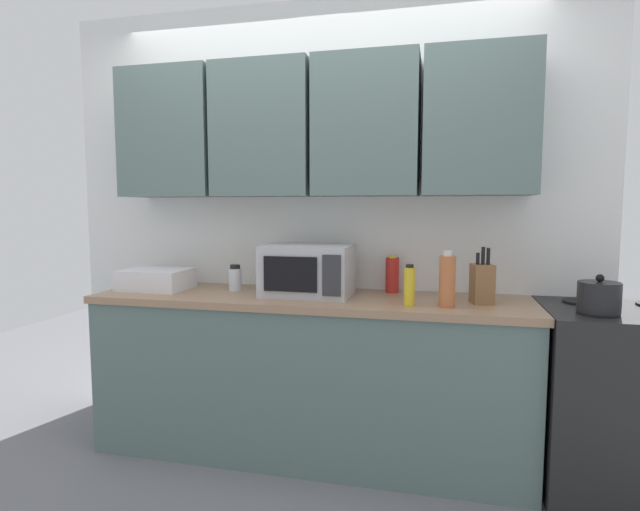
{
  "coord_description": "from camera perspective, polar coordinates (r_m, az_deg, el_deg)",
  "views": [
    {
      "loc": [
        0.7,
        -2.94,
        1.39
      ],
      "look_at": [
        0.05,
        -0.25,
        1.12
      ],
      "focal_mm": 28.09,
      "sensor_mm": 36.0,
      "label": 1
    }
  ],
  "objects": [
    {
      "name": "counter_run",
      "position": [
        2.89,
        -1.27,
        -13.37
      ],
      "size": [
        2.39,
        0.63,
        0.9
      ],
      "color": "slate",
      "rests_on": "ground_plane"
    },
    {
      "name": "bottle_yellow_mustard",
      "position": [
        2.53,
        10.14,
        -3.43
      ],
      "size": [
        0.05,
        0.05,
        0.21
      ],
      "color": "gold",
      "rests_on": "counter_run"
    },
    {
      "name": "knife_block",
      "position": [
        2.68,
        17.98,
        -3.0
      ],
      "size": [
        0.12,
        0.14,
        0.29
      ],
      "color": "brown",
      "rests_on": "counter_run"
    },
    {
      "name": "bottle_spice_jar",
      "position": [
        2.53,
        14.29,
        -2.8
      ],
      "size": [
        0.08,
        0.08,
        0.28
      ],
      "color": "#BC6638",
      "rests_on": "counter_run"
    },
    {
      "name": "dish_rack",
      "position": [
        3.14,
        -18.15,
        -2.58
      ],
      "size": [
        0.38,
        0.3,
        0.12
      ],
      "primitive_type": "cube",
      "color": "silver",
      "rests_on": "counter_run"
    },
    {
      "name": "wall_back_with_cabinets",
      "position": [
        2.97,
        -0.16,
        9.15
      ],
      "size": [
        3.26,
        0.38,
        2.6
      ],
      "color": "white",
      "rests_on": "ground_plane"
    },
    {
      "name": "microwave",
      "position": [
        2.78,
        -1.37,
        -1.68
      ],
      "size": [
        0.48,
        0.37,
        0.28
      ],
      "color": "#B7B7BC",
      "rests_on": "counter_run"
    },
    {
      "name": "bottle_clear_tall",
      "position": [
        2.99,
        -9.64,
        -2.56
      ],
      "size": [
        0.08,
        0.08,
        0.15
      ],
      "color": "silver",
      "rests_on": "counter_run"
    },
    {
      "name": "bottle_red_sauce",
      "position": [
        2.9,
        8.23,
        -2.17
      ],
      "size": [
        0.08,
        0.08,
        0.22
      ],
      "color": "red",
      "rests_on": "counter_run"
    },
    {
      "name": "kettle",
      "position": [
        2.62,
        29.19,
        -4.13
      ],
      "size": [
        0.18,
        0.18,
        0.17
      ],
      "color": "black",
      "rests_on": "stove_range"
    },
    {
      "name": "stove_range",
      "position": [
        2.92,
        31.23,
        -13.99
      ],
      "size": [
        0.76,
        0.64,
        0.91
      ],
      "color": "black",
      "rests_on": "ground_plane"
    }
  ]
}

